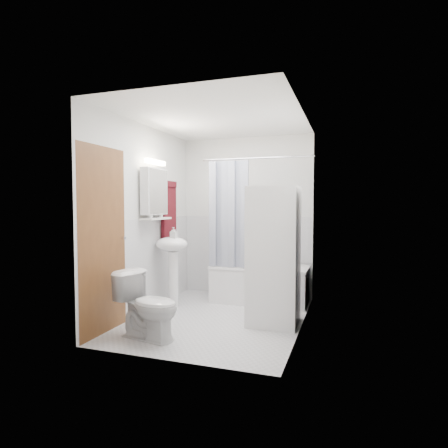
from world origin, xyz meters
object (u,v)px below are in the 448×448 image
(sink, at_px, (172,255))
(washer_dryer, at_px, (274,256))
(bathtub, at_px, (260,282))
(toilet, at_px, (149,306))

(sink, bearing_deg, washer_dryer, -10.40)
(sink, relative_size, washer_dryer, 0.66)
(bathtub, height_order, sink, sink)
(washer_dryer, bearing_deg, bathtub, 111.25)
(washer_dryer, bearing_deg, sink, 168.50)
(sink, relative_size, toilet, 1.50)
(sink, distance_m, washer_dryer, 1.46)
(sink, height_order, toilet, sink)
(sink, height_order, washer_dryer, washer_dryer)
(washer_dryer, relative_size, toilet, 2.29)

